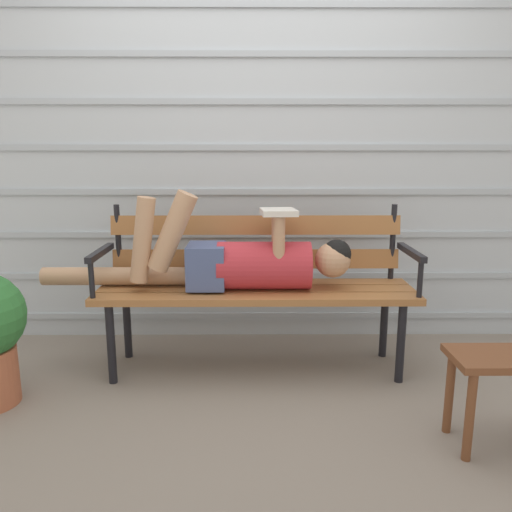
{
  "coord_description": "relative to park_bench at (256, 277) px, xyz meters",
  "views": [
    {
      "loc": [
        -0.02,
        -2.45,
        1.2
      ],
      "look_at": [
        0.0,
        0.13,
        0.65
      ],
      "focal_mm": 34.77,
      "sensor_mm": 36.0,
      "label": 1
    }
  ],
  "objects": [
    {
      "name": "house_siding",
      "position": [
        0.0,
        0.48,
        0.7
      ],
      "size": [
        4.56,
        0.08,
        2.43
      ],
      "color": "#B2BCC6",
      "rests_on": "ground"
    },
    {
      "name": "ground_plane",
      "position": [
        0.0,
        -0.2,
        -0.51
      ],
      "size": [
        12.0,
        12.0,
        0.0
      ],
      "primitive_type": "plane",
      "color": "gray"
    },
    {
      "name": "reclining_person",
      "position": [
        -0.1,
        -0.07,
        0.11
      ],
      "size": [
        1.68,
        0.26,
        0.54
      ],
      "color": "#B72D38"
    },
    {
      "name": "footstool",
      "position": [
        1.01,
        -0.81,
        -0.2
      ],
      "size": [
        0.46,
        0.25,
        0.4
      ],
      "color": "brown",
      "rests_on": "ground"
    },
    {
      "name": "park_bench",
      "position": [
        0.0,
        0.0,
        0.0
      ],
      "size": [
        1.71,
        0.45,
        0.9
      ],
      "color": "#9E6638",
      "rests_on": "ground"
    }
  ]
}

